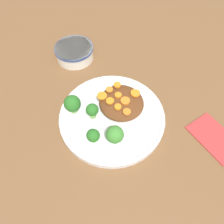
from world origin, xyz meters
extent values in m
plane|color=brown|center=(0.00, 0.00, 0.00)|extent=(4.00, 4.00, 0.00)
cylinder|color=white|center=(0.00, 0.00, 0.01)|extent=(0.28, 0.28, 0.02)
torus|color=white|center=(0.00, 0.00, 0.02)|extent=(0.28, 0.28, 0.01)
cylinder|color=white|center=(-0.27, 0.03, 0.02)|extent=(0.12, 0.12, 0.04)
cylinder|color=#2D478C|center=(-0.27, 0.03, 0.04)|extent=(0.12, 0.12, 0.01)
cylinder|color=white|center=(-0.27, 0.03, 0.03)|extent=(0.10, 0.10, 0.01)
ellipsoid|color=#5B3319|center=(-0.01, 0.04, 0.03)|extent=(0.12, 0.12, 0.03)
cylinder|color=#7FA85B|center=(0.07, -0.04, 0.03)|extent=(0.02, 0.02, 0.02)
sphere|color=#3D8433|center=(0.07, -0.04, 0.05)|extent=(0.04, 0.04, 0.04)
cylinder|color=#7FA85B|center=(0.04, -0.08, 0.03)|extent=(0.01, 0.01, 0.02)
sphere|color=#286B23|center=(0.04, -0.08, 0.05)|extent=(0.03, 0.03, 0.03)
cylinder|color=#7FA85B|center=(-0.07, -0.08, 0.03)|extent=(0.02, 0.02, 0.02)
sphere|color=#286B23|center=(-0.07, -0.08, 0.05)|extent=(0.04, 0.04, 0.04)
cylinder|color=#7FA85B|center=(-0.02, -0.04, 0.03)|extent=(0.02, 0.02, 0.02)
sphere|color=#286B23|center=(-0.02, -0.04, 0.05)|extent=(0.03, 0.03, 0.03)
cylinder|color=orange|center=(-0.01, 0.08, 0.05)|extent=(0.03, 0.03, 0.00)
cylinder|color=orange|center=(0.00, 0.04, 0.05)|extent=(0.03, 0.03, 0.01)
cylinder|color=orange|center=(-0.06, 0.03, 0.05)|extent=(0.02, 0.02, 0.00)
cylinder|color=orange|center=(0.03, 0.03, 0.05)|extent=(0.02, 0.02, 0.00)
cylinder|color=orange|center=(-0.05, 0.00, 0.05)|extent=(0.03, 0.03, 0.00)
cylinder|color=orange|center=(-0.02, 0.01, 0.05)|extent=(0.02, 0.02, 0.00)
cylinder|color=orange|center=(-0.06, 0.05, 0.05)|extent=(0.02, 0.02, 0.01)
cylinder|color=orange|center=(-0.03, 0.04, 0.05)|extent=(0.02, 0.02, 0.00)
cylinder|color=orange|center=(0.01, 0.01, 0.05)|extent=(0.02, 0.02, 0.01)
cube|color=#B73333|center=(0.19, 0.19, 0.00)|extent=(0.13, 0.09, 0.01)
camera|label=1|loc=(0.26, -0.17, 0.51)|focal=35.00mm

